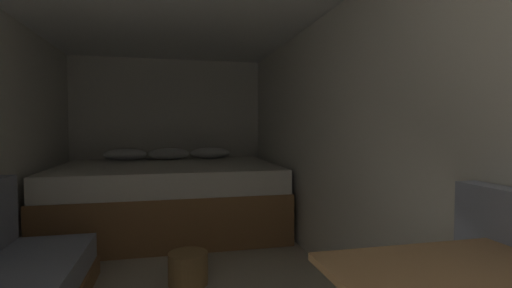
# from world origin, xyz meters

# --- Properties ---
(wall_back) EXTENTS (2.64, 0.05, 2.11)m
(wall_back) POSITION_xyz_m (0.00, 5.02, 1.06)
(wall_back) COLOR silver
(wall_back) RESTS_ON ground
(wall_right) EXTENTS (0.05, 5.43, 2.11)m
(wall_right) POSITION_xyz_m (1.29, 2.28, 1.06)
(wall_right) COLOR silver
(wall_right) RESTS_ON ground
(bed) EXTENTS (2.42, 1.75, 0.91)m
(bed) POSITION_xyz_m (0.00, 4.08, 0.39)
(bed) COLOR olive
(bed) RESTS_ON ground
(wicker_basket) EXTENTS (0.30, 0.30, 0.24)m
(wicker_basket) POSITION_xyz_m (0.14, 2.54, 0.12)
(wicker_basket) COLOR olive
(wicker_basket) RESTS_ON ground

